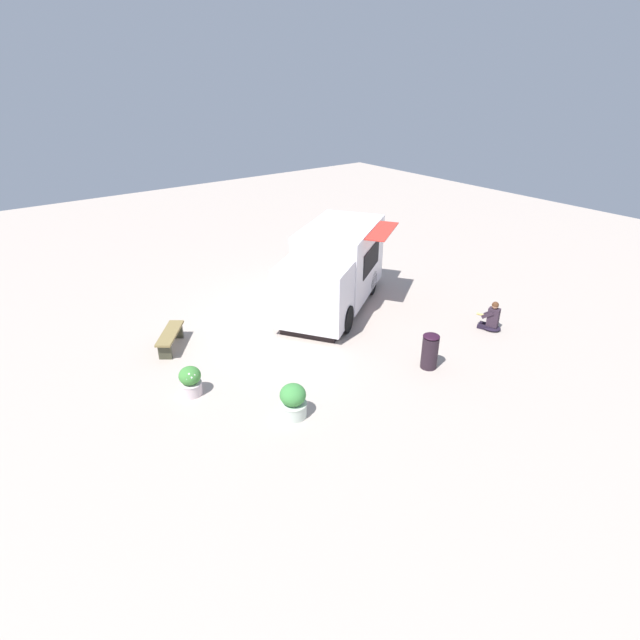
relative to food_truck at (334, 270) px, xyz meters
name	(u,v)px	position (x,y,z in m)	size (l,w,h in m)	color
ground_plane	(299,320)	(0.22, -1.50, -1.16)	(40.00, 40.00, 0.00)	#B6A69A
food_truck	(334,270)	(0.00, 0.00, 0.00)	(4.35, 5.17, 2.41)	silver
person_customer	(492,319)	(4.08, 2.54, -0.83)	(0.78, 0.59, 0.88)	black
planter_flowering_near	(190,381)	(1.87, -5.69, -0.79)	(0.51, 0.51, 0.72)	beige
planter_flowering_far	(293,401)	(3.96, -4.29, -0.77)	(0.60, 0.60, 0.79)	silver
plaza_bench	(170,336)	(-0.47, -5.22, -0.81)	(1.38, 1.19, 0.48)	olive
trash_bin	(430,351)	(4.39, -0.45, -0.69)	(0.42, 0.42, 0.93)	#281C25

